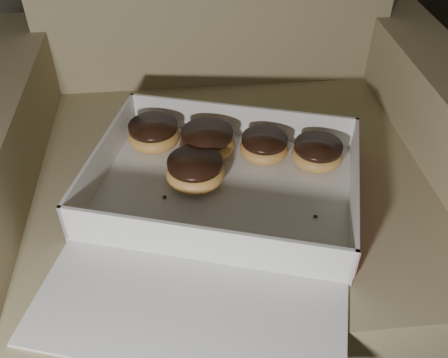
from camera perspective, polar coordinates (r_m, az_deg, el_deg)
armchair at (r=1.07m, az=0.25°, el=-1.72°), size 0.96×0.81×1.00m
bakery_box at (r=0.84m, az=-0.39°, el=-2.79°), size 0.58×0.63×0.07m
donut_a at (r=0.97m, az=-8.02°, el=5.07°), size 0.10×0.10×0.05m
donut_b at (r=0.93m, az=10.60°, el=2.85°), size 0.09×0.09×0.05m
donut_c at (r=0.87m, az=-3.29°, el=0.89°), size 0.10×0.10×0.05m
donut_d at (r=0.93m, az=-1.93°, el=4.24°), size 0.10×0.10×0.05m
donut_e at (r=0.93m, az=4.61°, el=3.72°), size 0.09×0.09×0.05m
crumb_a at (r=0.84m, az=10.41°, el=-4.22°), size 0.01×0.01×0.00m
crumb_b at (r=0.77m, az=2.86°, el=-8.25°), size 0.01×0.01×0.00m
crumb_c at (r=0.86m, az=-6.81°, el=-2.04°), size 0.01×0.01×0.00m
crumb_d at (r=0.83m, az=-11.39°, el=-4.86°), size 0.01×0.01×0.00m
crumb_e at (r=0.84m, az=-14.72°, el=-4.66°), size 0.01×0.01×0.00m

